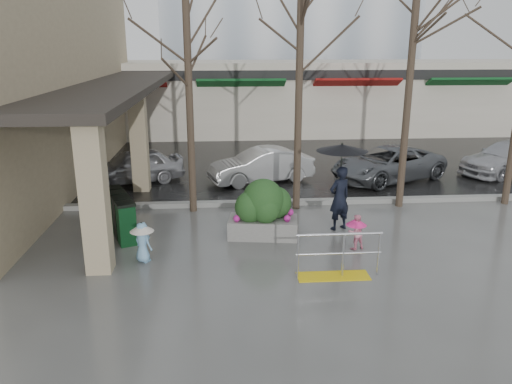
{
  "coord_description": "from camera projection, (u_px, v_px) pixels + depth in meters",
  "views": [
    {
      "loc": [
        -1.14,
        -11.1,
        4.95
      ],
      "look_at": [
        -0.24,
        1.12,
        1.3
      ],
      "focal_mm": 35.0,
      "sensor_mm": 36.0,
      "label": 1
    }
  ],
  "objects": [
    {
      "name": "curb",
      "position": [
        257.0,
        203.0,
        15.91
      ],
      "size": [
        120.0,
        0.3,
        0.15
      ],
      "primitive_type": "cube",
      "color": "gray",
      "rests_on": "ground"
    },
    {
      "name": "near_building",
      "position": [
        0.0,
        71.0,
        17.98
      ],
      "size": [
        6.0,
        18.0,
        8.0
      ],
      "primitive_type": "cube",
      "color": "tan",
      "rests_on": "ground"
    },
    {
      "name": "handrail",
      "position": [
        337.0,
        261.0,
        10.95
      ],
      "size": [
        1.9,
        0.5,
        1.03
      ],
      "color": "yellow",
      "rests_on": "ground"
    },
    {
      "name": "pillar_back",
      "position": [
        139.0,
        141.0,
        17.07
      ],
      "size": [
        0.55,
        0.55,
        3.5
      ],
      "primitive_type": "cube",
      "color": "tan",
      "rests_on": "ground"
    },
    {
      "name": "planter",
      "position": [
        263.0,
        209.0,
        13.17
      ],
      "size": [
        1.92,
        1.14,
        1.58
      ],
      "rotation": [
        0.0,
        0.0,
        -0.13
      ],
      "color": "gray",
      "rests_on": "ground"
    },
    {
      "name": "car_c",
      "position": [
        388.0,
        164.0,
        18.71
      ],
      "size": [
        4.99,
        3.85,
        1.26
      ],
      "primitive_type": "imported",
      "rotation": [
        0.0,
        0.0,
        -1.12
      ],
      "color": "slate",
      "rests_on": "ground"
    },
    {
      "name": "ground",
      "position": [
        269.0,
        256.0,
        12.11
      ],
      "size": [
        120.0,
        120.0,
        0.0
      ],
      "primitive_type": "plane",
      "color": "#51514F",
      "rests_on": "ground"
    },
    {
      "name": "storefront_row",
      "position": [
        273.0,
        97.0,
        28.85
      ],
      "size": [
        34.0,
        6.74,
        4.0
      ],
      "color": "beige",
      "rests_on": "ground"
    },
    {
      "name": "street_asphalt",
      "position": [
        237.0,
        121.0,
        33.13
      ],
      "size": [
        120.0,
        36.0,
        0.01
      ],
      "primitive_type": "cube",
      "color": "black",
      "rests_on": "ground"
    },
    {
      "name": "tree_west",
      "position": [
        187.0,
        39.0,
        13.96
      ],
      "size": [
        3.2,
        3.2,
        6.8
      ],
      "color": "#382B21",
      "rests_on": "ground"
    },
    {
      "name": "canopy_slab",
      "position": [
        119.0,
        81.0,
        18.38
      ],
      "size": [
        2.8,
        18.0,
        0.25
      ],
      "primitive_type": "cube",
      "color": "#2D2823",
      "rests_on": "pillar_front"
    },
    {
      "name": "car_b",
      "position": [
        261.0,
        166.0,
        18.42
      ],
      "size": [
        4.05,
        2.4,
        1.26
      ],
      "primitive_type": "imported",
      "rotation": [
        0.0,
        0.0,
        -1.27
      ],
      "color": "silver",
      "rests_on": "ground"
    },
    {
      "name": "child_pink",
      "position": [
        356.0,
        229.0,
        12.41
      ],
      "size": [
        0.52,
        0.52,
        0.9
      ],
      "rotation": [
        0.0,
        0.0,
        3.45
      ],
      "color": "pink",
      "rests_on": "ground"
    },
    {
      "name": "car_d",
      "position": [
        509.0,
        158.0,
        19.68
      ],
      "size": [
        4.69,
        3.33,
        1.26
      ],
      "primitive_type": "imported",
      "rotation": [
        0.0,
        0.0,
        -1.17
      ],
      "color": "#AFAFB4",
      "rests_on": "ground"
    },
    {
      "name": "pillar_front",
      "position": [
        94.0,
        197.0,
        10.86
      ],
      "size": [
        0.55,
        0.55,
        3.5
      ],
      "primitive_type": "cube",
      "color": "tan",
      "rests_on": "ground"
    },
    {
      "name": "woman",
      "position": [
        340.0,
        178.0,
        13.48
      ],
      "size": [
        1.37,
        1.37,
        2.43
      ],
      "rotation": [
        0.0,
        0.0,
        3.56
      ],
      "color": "black",
      "rests_on": "ground"
    },
    {
      "name": "tree_mideast",
      "position": [
        412.0,
        47.0,
        14.48
      ],
      "size": [
        3.2,
        3.2,
        6.5
      ],
      "color": "#382B21",
      "rests_on": "ground"
    },
    {
      "name": "car_a",
      "position": [
        133.0,
        166.0,
        18.35
      ],
      "size": [
        3.98,
        2.62,
        1.26
      ],
      "primitive_type": "imported",
      "rotation": [
        0.0,
        0.0,
        -1.24
      ],
      "color": "#9F9FA3",
      "rests_on": "ground"
    },
    {
      "name": "child_blue",
      "position": [
        142.0,
        238.0,
        11.66
      ],
      "size": [
        0.56,
        0.56,
        0.98
      ],
      "rotation": [
        0.0,
        0.0,
        2.45
      ],
      "color": "#7CB3DD",
      "rests_on": "ground"
    },
    {
      "name": "tree_midwest",
      "position": [
        300.0,
        33.0,
        14.14
      ],
      "size": [
        3.2,
        3.2,
        7.0
      ],
      "color": "#382B21",
      "rests_on": "ground"
    },
    {
      "name": "news_boxes",
      "position": [
        120.0,
        214.0,
        13.35
      ],
      "size": [
        1.17,
        2.04,
        1.13
      ],
      "rotation": [
        0.0,
        0.0,
        0.38
      ],
      "color": "#0D3919",
      "rests_on": "ground"
    }
  ]
}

